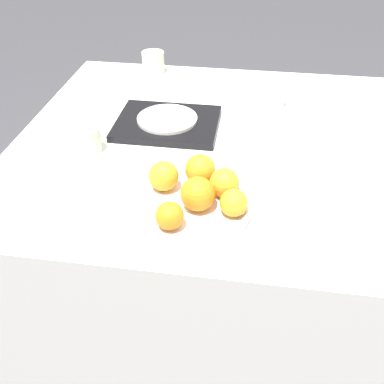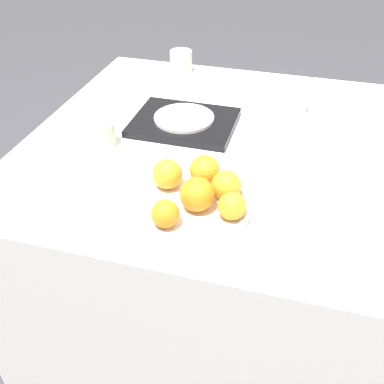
{
  "view_description": "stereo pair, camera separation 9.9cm",
  "coord_description": "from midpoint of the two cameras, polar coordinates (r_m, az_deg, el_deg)",
  "views": [
    {
      "loc": [
        0.04,
        -1.1,
        1.41
      ],
      "look_at": [
        -0.08,
        -0.32,
        0.81
      ],
      "focal_mm": 42.0,
      "sensor_mm": 36.0,
      "label": 1
    },
    {
      "loc": [
        0.14,
        -1.08,
        1.41
      ],
      "look_at": [
        -0.08,
        -0.32,
        0.81
      ],
      "focal_mm": 42.0,
      "sensor_mm": 36.0,
      "label": 2
    }
  ],
  "objects": [
    {
      "name": "table",
      "position": [
        1.5,
        2.88,
        -6.12
      ],
      "size": [
        1.24,
        1.04,
        0.76
      ],
      "color": "white",
      "rests_on": "ground_plane"
    },
    {
      "name": "serving_tray",
      "position": [
        1.34,
        -5.27,
        8.61
      ],
      "size": [
        0.3,
        0.24,
        0.02
      ],
      "color": "black",
      "rests_on": "table"
    },
    {
      "name": "water_glass",
      "position": [
        1.06,
        18.55,
        1.45
      ],
      "size": [
        0.08,
        0.08,
        0.12
      ],
      "color": "silver",
      "rests_on": "table"
    },
    {
      "name": "orange_1",
      "position": [
        1.04,
        -6.35,
        1.93
      ],
      "size": [
        0.07,
        0.07,
        0.07
      ],
      "color": "orange",
      "rests_on": "fruit_platter"
    },
    {
      "name": "orange_2",
      "position": [
        1.05,
        -1.63,
        2.8
      ],
      "size": [
        0.07,
        0.07,
        0.07
      ],
      "color": "orange",
      "rests_on": "fruit_platter"
    },
    {
      "name": "cup_0",
      "position": [
        1.25,
        -15.43,
        6.26
      ],
      "size": [
        0.07,
        0.07,
        0.07
      ],
      "color": "#B7CC9E",
      "rests_on": "table"
    },
    {
      "name": "orange_4",
      "position": [
        1.01,
        1.35,
        1.07
      ],
      "size": [
        0.07,
        0.07,
        0.07
      ],
      "color": "orange",
      "rests_on": "fruit_platter"
    },
    {
      "name": "cup_2",
      "position": [
        1.71,
        -6.66,
        16.0
      ],
      "size": [
        0.08,
        0.08,
        0.08
      ],
      "color": "#B7CC9E",
      "rests_on": "table"
    },
    {
      "name": "side_plate",
      "position": [
        1.33,
        -5.31,
        9.18
      ],
      "size": [
        0.18,
        0.18,
        0.01
      ],
      "color": "silver",
      "rests_on": "serving_tray"
    },
    {
      "name": "orange_3",
      "position": [
        0.93,
        -5.91,
        -3.14
      ],
      "size": [
        0.06,
        0.06,
        0.06
      ],
      "color": "orange",
      "rests_on": "fruit_platter"
    },
    {
      "name": "orange_0",
      "position": [
        0.97,
        -2.16,
        -0.35
      ],
      "size": [
        0.08,
        0.08,
        0.08
      ],
      "color": "orange",
      "rests_on": "fruit_platter"
    },
    {
      "name": "ground_plane",
      "position": [
        1.78,
        2.49,
        -15.09
      ],
      "size": [
        12.0,
        12.0,
        0.0
      ],
      "primitive_type": "plane",
      "color": "#38383D"
    },
    {
      "name": "cup_1",
      "position": [
        1.45,
        8.33,
        12.13
      ],
      "size": [
        0.07,
        0.07,
        0.08
      ],
      "color": "#B7CC9E",
      "rests_on": "table"
    },
    {
      "name": "orange_5",
      "position": [
        0.96,
        2.41,
        -1.49
      ],
      "size": [
        0.06,
        0.06,
        0.06
      ],
      "color": "orange",
      "rests_on": "fruit_platter"
    },
    {
      "name": "fruit_platter",
      "position": [
        1.01,
        -2.79,
        -1.85
      ],
      "size": [
        0.27,
        0.27,
        0.02
      ],
      "color": "silver",
      "rests_on": "table"
    }
  ]
}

